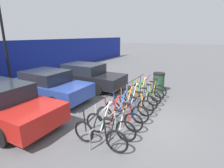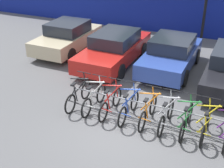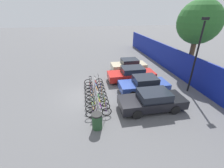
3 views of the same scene
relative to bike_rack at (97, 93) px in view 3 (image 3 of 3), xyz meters
name	(u,v)px [view 3 (image 3 of 3)]	position (x,y,z in m)	size (l,w,h in m)	color
ground_plane	(89,96)	(-0.40, -0.68, -0.50)	(120.00, 120.00, 0.00)	#59595B
hoarding_wall	(196,73)	(-0.40, 8.82, 0.82)	(36.00, 0.16, 2.65)	navy
bike_rack	(97,93)	(0.00, 0.00, 0.00)	(5.28, 0.04, 0.57)	gray
bicycle_black	(93,82)	(-2.37, -0.15, -0.12)	(0.68, 1.71, 1.05)	black
bicycle_white	(94,84)	(-1.78, -0.15, -0.12)	(0.68, 1.71, 1.05)	black
bicycle_red	(94,87)	(-1.19, -0.15, -0.12)	(0.68, 1.71, 1.05)	black
bicycle_blue	(95,91)	(-0.57, -0.15, -0.12)	(0.68, 1.71, 1.05)	black
bicycle_orange	(96,95)	(0.06, -0.15, -0.12)	(0.68, 1.71, 1.05)	black
bicycle_silver	(96,98)	(0.63, -0.15, -0.12)	(0.68, 1.71, 1.05)	black
bicycle_green	(97,103)	(1.23, -0.15, -0.12)	(0.68, 1.71, 1.05)	black
bicycle_yellow	(98,107)	(1.78, -0.15, -0.12)	(0.68, 1.71, 1.05)	black
bicycle_purple	(99,112)	(2.37, -0.15, -0.12)	(0.68, 1.71, 1.05)	black
car_beige	(129,65)	(-5.42, 4.14, 0.19)	(1.91, 3.93, 1.40)	#C1B28E
car_red	(132,74)	(-2.75, 3.64, 0.19)	(1.91, 4.59, 1.40)	red
car_blue	(144,84)	(-0.34, 3.98, 0.19)	(1.91, 4.11, 1.40)	#2D479E
car_black	(152,100)	(2.13, 3.62, 0.19)	(1.91, 4.58, 1.40)	black
lamp_post	(197,54)	(0.24, 7.83, 2.80)	(0.24, 0.44, 5.91)	black
trash_bin	(97,121)	(3.39, -0.35, 0.02)	(0.63, 0.63, 1.03)	#234728
tree_behind_hoarding	(199,23)	(-3.79, 10.62, 4.73)	(4.22, 4.22, 7.39)	brown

